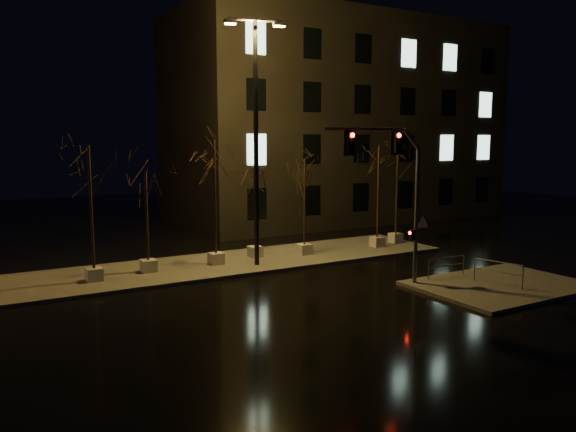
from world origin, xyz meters
TOP-DOWN VIEW (x-y plane):
  - ground at (0.00, 0.00)m, footprint 90.00×90.00m
  - median at (0.00, 6.00)m, footprint 22.00×5.00m
  - sidewalk_corner at (7.50, -3.50)m, footprint 7.00×5.00m
  - building at (14.00, 18.00)m, footprint 25.00×12.00m
  - tree_0 at (-7.05, 5.47)m, footprint 1.80×1.80m
  - tree_1 at (-4.58, 5.97)m, footprint 1.80×1.80m
  - tree_2 at (-1.32, 5.87)m, footprint 1.80×1.80m
  - tree_3 at (1.09, 6.46)m, footprint 1.80×1.80m
  - tree_4 at (3.58, 5.71)m, footprint 1.80×1.80m
  - tree_5 at (8.24, 5.50)m, footprint 1.80×1.80m
  - tree_6 at (10.00, 5.98)m, footprint 1.80×1.80m
  - traffic_signal_mast at (3.46, -1.55)m, footprint 5.25×0.29m
  - streetlight_main at (0.34, 4.81)m, footprint 2.81×1.06m
  - guard_rail_a at (6.42, -1.50)m, footprint 2.05×0.14m
  - guard_rail_b at (7.21, -3.58)m, footprint 0.59×2.02m

SIDE VIEW (x-z plane):
  - ground at x=0.00m, z-range 0.00..0.00m
  - median at x=0.00m, z-range 0.00..0.15m
  - sidewalk_corner at x=7.50m, z-range 0.00..0.15m
  - guard_rail_a at x=6.42m, z-range 0.29..1.17m
  - guard_rail_b at x=7.21m, z-range 0.29..1.28m
  - tree_3 at x=1.09m, z-range 1.35..5.99m
  - tree_1 at x=-4.58m, z-range 1.36..6.03m
  - tree_4 at x=3.58m, z-range 1.47..6.59m
  - tree_6 at x=10.00m, z-range 1.58..7.09m
  - traffic_signal_mast at x=3.46m, z-range 1.16..7.57m
  - tree_5 at x=8.24m, z-range 1.65..7.43m
  - tree_0 at x=-7.05m, z-range 1.67..7.55m
  - tree_2 at x=-1.32m, z-range 1.73..7.86m
  - streetlight_main at x=0.34m, z-range 1.03..12.41m
  - building at x=14.00m, z-range 0.00..15.00m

